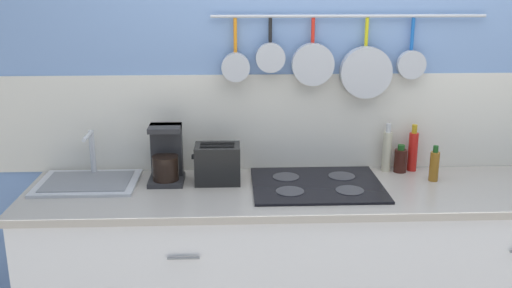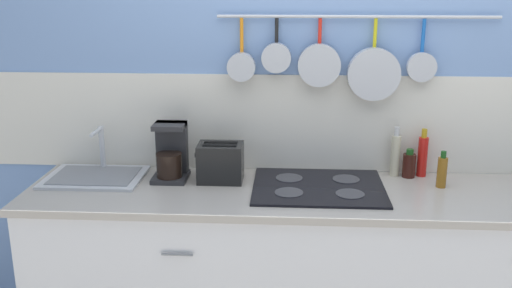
{
  "view_description": "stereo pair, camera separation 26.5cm",
  "coord_description": "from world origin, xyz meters",
  "px_view_note": "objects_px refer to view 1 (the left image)",
  "views": [
    {
      "loc": [
        -0.54,
        -2.55,
        1.87
      ],
      "look_at": [
        -0.43,
        0.0,
        1.14
      ],
      "focal_mm": 40.0,
      "sensor_mm": 36.0,
      "label": 1
    },
    {
      "loc": [
        -0.27,
        -2.55,
        1.87
      ],
      "look_at": [
        -0.43,
        0.0,
        1.14
      ],
      "focal_mm": 40.0,
      "sensor_mm": 36.0,
      "label": 2
    }
  ],
  "objects_px": {
    "coffee_maker": "(166,158)",
    "bottle_olive_oil": "(400,160)",
    "bottle_sesame_oil": "(387,150)",
    "bottle_vinegar": "(413,150)",
    "bottle_dish_soap": "(434,165)",
    "toaster": "(218,164)"
  },
  "relations": [
    {
      "from": "coffee_maker",
      "to": "bottle_olive_oil",
      "type": "height_order",
      "value": "coffee_maker"
    },
    {
      "from": "bottle_sesame_oil",
      "to": "bottle_vinegar",
      "type": "bearing_deg",
      "value": 1.52
    },
    {
      "from": "bottle_sesame_oil",
      "to": "bottle_olive_oil",
      "type": "xyz_separation_m",
      "value": [
        0.07,
        -0.02,
        -0.05
      ]
    },
    {
      "from": "coffee_maker",
      "to": "bottle_vinegar",
      "type": "distance_m",
      "value": 1.28
    },
    {
      "from": "bottle_dish_soap",
      "to": "toaster",
      "type": "bearing_deg",
      "value": 178.76
    },
    {
      "from": "coffee_maker",
      "to": "bottle_sesame_oil",
      "type": "height_order",
      "value": "coffee_maker"
    },
    {
      "from": "coffee_maker",
      "to": "bottle_sesame_oil",
      "type": "xyz_separation_m",
      "value": [
        1.13,
        0.11,
        -0.01
      ]
    },
    {
      "from": "coffee_maker",
      "to": "bottle_olive_oil",
      "type": "distance_m",
      "value": 1.21
    },
    {
      "from": "toaster",
      "to": "bottle_dish_soap",
      "type": "relative_size",
      "value": 1.31
    },
    {
      "from": "coffee_maker",
      "to": "toaster",
      "type": "relative_size",
      "value": 1.2
    },
    {
      "from": "bottle_olive_oil",
      "to": "bottle_dish_soap",
      "type": "relative_size",
      "value": 0.81
    },
    {
      "from": "coffee_maker",
      "to": "bottle_sesame_oil",
      "type": "distance_m",
      "value": 1.14
    },
    {
      "from": "bottle_sesame_oil",
      "to": "bottle_olive_oil",
      "type": "distance_m",
      "value": 0.09
    },
    {
      "from": "toaster",
      "to": "bottle_olive_oil",
      "type": "bearing_deg",
      "value": 7.02
    },
    {
      "from": "bottle_vinegar",
      "to": "bottle_dish_soap",
      "type": "bearing_deg",
      "value": -69.86
    },
    {
      "from": "toaster",
      "to": "bottle_sesame_oil",
      "type": "bearing_deg",
      "value": 8.78
    },
    {
      "from": "bottle_olive_oil",
      "to": "bottle_vinegar",
      "type": "relative_size",
      "value": 0.59
    },
    {
      "from": "bottle_olive_oil",
      "to": "bottle_dish_soap",
      "type": "xyz_separation_m",
      "value": [
        0.13,
        -0.14,
        0.02
      ]
    },
    {
      "from": "coffee_maker",
      "to": "bottle_dish_soap",
      "type": "xyz_separation_m",
      "value": [
        1.33,
        -0.05,
        -0.04
      ]
    },
    {
      "from": "bottle_sesame_oil",
      "to": "toaster",
      "type": "bearing_deg",
      "value": -171.22
    },
    {
      "from": "bottle_vinegar",
      "to": "bottle_dish_soap",
      "type": "distance_m",
      "value": 0.18
    },
    {
      "from": "bottle_sesame_oil",
      "to": "bottle_dish_soap",
      "type": "relative_size",
      "value": 1.42
    }
  ]
}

